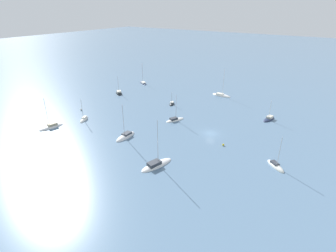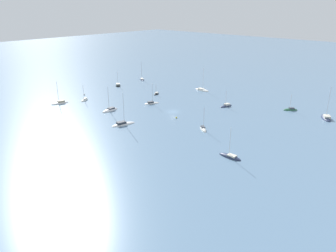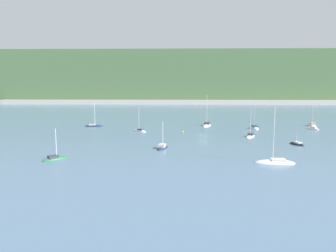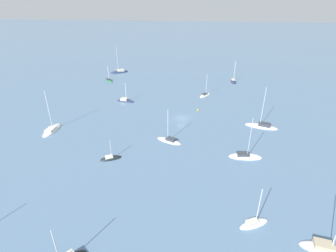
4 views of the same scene
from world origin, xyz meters
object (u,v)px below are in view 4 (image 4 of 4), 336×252
(sailboat_9, at_px, (254,224))
(mooring_buoy_0, at_px, (198,110))
(sailboat_1, at_px, (245,157))
(sailboat_12, at_px, (205,95))
(sailboat_4, at_px, (326,250))
(sailboat_6, at_px, (125,101))
(sailboat_13, at_px, (233,81))
(sailboat_8, at_px, (52,130))
(sailboat_7, at_px, (169,141))
(sailboat_0, at_px, (109,81))
(sailboat_3, at_px, (262,126))
(sailboat_5, at_px, (119,72))
(sailboat_11, at_px, (111,159))

(sailboat_9, relative_size, mooring_buoy_0, 14.14)
(sailboat_1, xyz_separation_m, sailboat_12, (-39.63, -8.40, -0.01))
(sailboat_4, relative_size, sailboat_12, 1.20)
(sailboat_6, xyz_separation_m, sailboat_13, (-27.05, 39.75, -0.05))
(sailboat_12, bearing_deg, sailboat_1, -127.80)
(sailboat_6, xyz_separation_m, sailboat_8, (23.25, -14.53, -0.04))
(sailboat_9, relative_size, sailboat_13, 0.84)
(sailboat_1, distance_m, sailboat_7, 18.79)
(sailboat_6, relative_size, mooring_buoy_0, 12.78)
(mooring_buoy_0, bearing_deg, sailboat_4, 21.30)
(sailboat_0, bearing_deg, sailboat_3, 14.07)
(mooring_buoy_0, bearing_deg, sailboat_8, -65.86)
(sailboat_4, xyz_separation_m, sailboat_9, (-3.74, -9.70, -0.04))
(sailboat_4, bearing_deg, sailboat_1, 119.86)
(sailboat_9, bearing_deg, sailboat_12, 70.30)
(sailboat_0, height_order, sailboat_8, sailboat_8)
(sailboat_5, relative_size, sailboat_11, 2.33)
(sailboat_5, relative_size, sailboat_8, 1.07)
(sailboat_7, distance_m, sailboat_11, 15.49)
(sailboat_4, distance_m, sailboat_5, 106.31)
(sailboat_8, distance_m, sailboat_11, 23.23)
(sailboat_7, bearing_deg, sailboat_11, 60.89)
(sailboat_12, distance_m, mooring_buoy_0, 14.48)
(sailboat_4, distance_m, sailboat_11, 43.24)
(sailboat_3, xyz_separation_m, sailboat_9, (35.88, -8.50, -0.05))
(sailboat_8, relative_size, mooring_buoy_0, 21.27)
(sailboat_4, xyz_separation_m, sailboat_7, (-28.88, -26.17, -0.01))
(sailboat_7, relative_size, sailboat_11, 1.66)
(sailboat_5, xyz_separation_m, sailboat_11, (70.58, 17.78, -0.05))
(sailboat_4, xyz_separation_m, sailboat_13, (-81.48, -4.40, -0.06))
(sailboat_1, bearing_deg, sailboat_0, 131.36)
(sailboat_0, distance_m, sailboat_1, 71.93)
(sailboat_0, height_order, sailboat_1, sailboat_1)
(sailboat_8, height_order, sailboat_12, sailboat_8)
(sailboat_6, xyz_separation_m, sailboat_9, (50.68, 34.44, -0.02))
(sailboat_0, distance_m, sailboat_8, 45.13)
(sailboat_13, bearing_deg, sailboat_0, -83.80)
(sailboat_6, xyz_separation_m, sailboat_12, (-8.75, 27.60, -0.04))
(sailboat_3, bearing_deg, sailboat_9, 92.09)
(sailboat_3, bearing_deg, sailboat_13, -70.23)
(sailboat_8, height_order, sailboat_11, sailboat_8)
(sailboat_0, height_order, sailboat_6, sailboat_6)
(sailboat_3, height_order, sailboat_11, sailboat_3)
(sailboat_4, bearing_deg, sailboat_9, 169.70)
(sailboat_1, xyz_separation_m, sailboat_9, (19.81, -1.55, 0.00))
(sailboat_0, bearing_deg, sailboat_8, -44.70)
(sailboat_1, relative_size, sailboat_3, 0.89)
(sailboat_9, distance_m, sailboat_11, 32.91)
(sailboat_6, distance_m, sailboat_9, 61.28)
(sailboat_9, bearing_deg, sailboat_7, 96.95)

